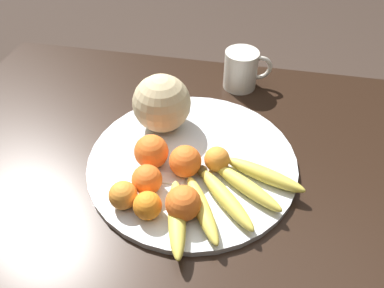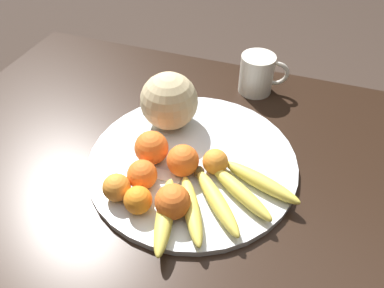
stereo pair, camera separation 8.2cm
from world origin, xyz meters
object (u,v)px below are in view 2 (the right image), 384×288
object	(u,v)px
melon	(169,101)
fruit_bowl	(192,162)
orange_back_left	(151,148)
produce_tag	(161,175)
orange_mid_center	(173,202)
ceramic_mug	(258,74)
orange_side_extra	(215,162)
banana_bunch	(215,199)
orange_front_right	(183,161)
kitchen_table	(187,191)
orange_back_right	(138,200)
orange_front_left	(142,175)
orange_top_small	(117,187)

from	to	relation	value
melon	fruit_bowl	bearing A→B (deg)	132.36
orange_back_left	produce_tag	bearing A→B (deg)	133.59
orange_mid_center	melon	bearing A→B (deg)	-67.09
ceramic_mug	orange_side_extra	bearing A→B (deg)	87.14
banana_bunch	orange_front_right	xyz separation A→B (m)	(0.09, -0.06, 0.02)
kitchen_table	fruit_bowl	distance (m)	0.12
orange_mid_center	orange_back_right	bearing A→B (deg)	11.66
orange_front_right	orange_mid_center	distance (m)	0.11
orange_front_left	produce_tag	size ratio (longest dim) A/B	0.67
melon	orange_top_small	distance (m)	0.26
banana_bunch	orange_front_right	size ratio (longest dim) A/B	4.10
orange_front_left	orange_front_right	bearing A→B (deg)	-136.52
orange_front_right	kitchen_table	bearing A→B (deg)	-78.49
orange_mid_center	orange_side_extra	world-z (taller)	orange_mid_center
orange_top_small	orange_side_extra	bearing A→B (deg)	-140.92
orange_side_extra	kitchen_table	bearing A→B (deg)	-13.18
melon	banana_bunch	xyz separation A→B (m)	(-0.18, 0.21, -0.05)
fruit_bowl	orange_back_right	world-z (taller)	orange_back_right
fruit_bowl	produce_tag	world-z (taller)	produce_tag
orange_front_left	orange_mid_center	world-z (taller)	orange_mid_center
melon	orange_side_extra	world-z (taller)	melon
orange_side_extra	ceramic_mug	xyz separation A→B (m)	(-0.02, -0.35, 0.01)
orange_front_right	orange_top_small	size ratio (longest dim) A/B	1.21
banana_bunch	orange_back_right	xyz separation A→B (m)	(0.14, 0.06, 0.01)
orange_front_left	orange_back_left	world-z (taller)	orange_back_left
melon	orange_back_right	xyz separation A→B (m)	(-0.04, 0.27, -0.04)
banana_bunch	ceramic_mug	bearing A→B (deg)	138.61
fruit_bowl	produce_tag	size ratio (longest dim) A/B	5.00
banana_bunch	orange_front_left	world-z (taller)	orange_front_left
kitchen_table	banana_bunch	distance (m)	0.20
ceramic_mug	kitchen_table	bearing A→B (deg)	74.74
ceramic_mug	melon	bearing A→B (deg)	54.08
fruit_bowl	produce_tag	distance (m)	0.08
orange_front_left	ceramic_mug	world-z (taller)	ceramic_mug
fruit_bowl	banana_bunch	bearing A→B (deg)	129.05
kitchen_table	produce_tag	xyz separation A→B (m)	(0.03, 0.07, 0.12)
orange_front_right	orange_mid_center	xyz separation A→B (m)	(-0.02, 0.11, 0.00)
orange_front_right	orange_side_extra	bearing A→B (deg)	-157.81
fruit_bowl	orange_front_right	xyz separation A→B (m)	(0.01, 0.04, 0.04)
fruit_bowl	orange_top_small	bearing A→B (deg)	53.90
orange_front_right	produce_tag	size ratio (longest dim) A/B	0.74
orange_back_left	orange_side_extra	bearing A→B (deg)	-174.04
orange_front_right	orange_top_small	xyz separation A→B (m)	(0.10, 0.11, -0.01)
fruit_bowl	orange_top_small	world-z (taller)	orange_top_small
melon	orange_front_right	distance (m)	0.17
orange_top_small	ceramic_mug	world-z (taller)	ceramic_mug
orange_front_left	produce_tag	bearing A→B (deg)	-122.83
melon	orange_back_right	bearing A→B (deg)	98.35
orange_front_left	orange_top_small	xyz separation A→B (m)	(0.04, 0.05, -0.00)
orange_back_right	orange_side_extra	bearing A→B (deg)	-126.97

